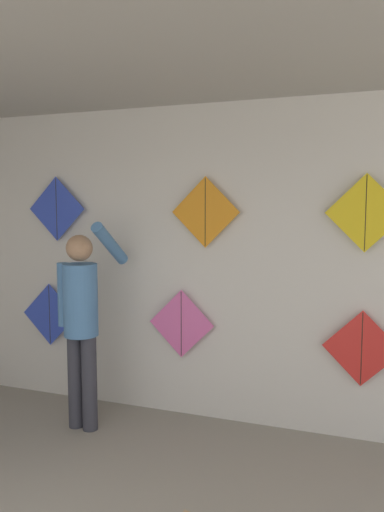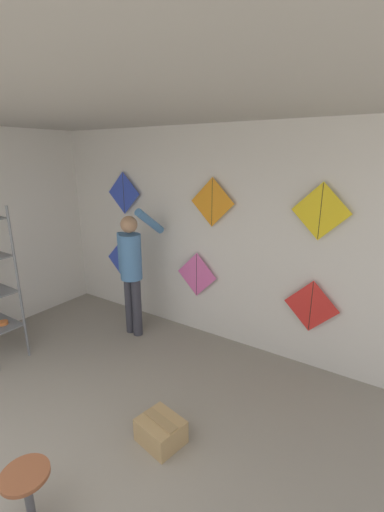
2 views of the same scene
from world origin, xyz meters
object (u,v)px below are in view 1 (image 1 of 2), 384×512
(kite_0, at_px, (50,314))
(kite_3, at_px, (57,209))
(shopkeeper, at_px, (82,313))
(kite_1, at_px, (181,324))
(kite_2, at_px, (362,348))
(kite_4, at_px, (205,212))
(kite_5, at_px, (366,213))

(kite_0, bearing_deg, kite_3, 0.00)
(shopkeeper, bearing_deg, kite_3, 142.73)
(kite_1, height_order, kite_3, kite_3)
(kite_2, bearing_deg, shopkeeper, -167.26)
(kite_1, xyz_separation_m, kite_4, (0.23, 0.00, 1.00))
(shopkeeper, xyz_separation_m, kite_4, (0.94, 0.51, 0.86))
(kite_4, bearing_deg, kite_0, 180.00)
(kite_1, distance_m, kite_3, 1.65)
(kite_3, distance_m, kite_4, 1.52)
(kite_1, xyz_separation_m, kite_3, (-1.29, 0.00, 1.03))
(kite_0, bearing_deg, shopkeeper, -36.27)
(shopkeeper, height_order, kite_1, shopkeeper)
(kite_3, bearing_deg, kite_0, 180.00)
(kite_5, bearing_deg, shopkeeper, -167.23)
(kite_2, height_order, kite_4, kite_4)
(kite_1, height_order, kite_4, kite_4)
(kite_0, xyz_separation_m, kite_2, (2.95, 0.00, -0.05))
(kite_1, height_order, kite_2, kite_1)
(shopkeeper, bearing_deg, kite_0, 147.79)
(kite_3, height_order, kite_4, kite_3)
(kite_0, height_order, kite_4, kite_4)
(kite_2, relative_size, kite_5, 1.00)
(kite_4, height_order, kite_5, same)
(kite_4, distance_m, kite_5, 1.31)
(shopkeeper, xyz_separation_m, kite_3, (-0.58, 0.51, 0.88))
(kite_3, relative_size, kite_5, 1.00)
(shopkeeper, bearing_deg, kite_4, 32.60)
(shopkeeper, height_order, kite_0, shopkeeper)
(kite_4, bearing_deg, kite_1, 180.00)
(kite_3, xyz_separation_m, kite_4, (1.52, 0.00, -0.02))
(kite_3, bearing_deg, shopkeeper, -41.33)
(kite_0, bearing_deg, kite_5, 0.00)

